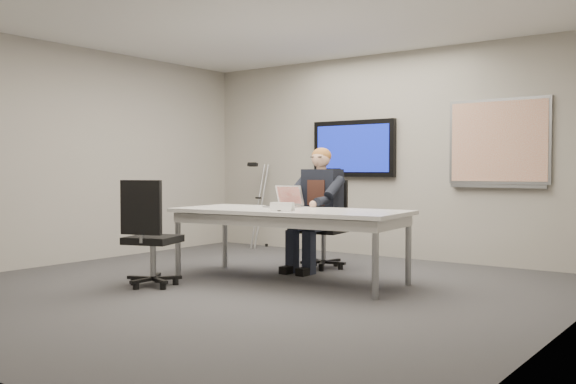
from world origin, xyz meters
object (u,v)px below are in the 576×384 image
Objects in this scene: office_chair_near at (151,254)px; seated_person at (313,221)px; office_chair_far at (325,240)px; conference_table at (290,218)px; laptop at (285,202)px.

seated_person reaches higher than office_chair_near.
seated_person reaches higher than office_chair_far.
office_chair_near is at bearing -136.44° from conference_table.
office_chair_far is 0.73× the size of seated_person.
laptop is at bearing 128.57° from conference_table.
office_chair_far is 0.37m from seated_person.
office_chair_near is at bearing -113.89° from seated_person.
conference_table is 0.80m from seated_person.
conference_table is 2.44× the size of office_chair_far.
laptop reaches higher than conference_table.
office_chair_near is (-0.73, -2.15, 0.01)m from office_chair_far.
office_chair_far is at bearing 88.94° from seated_person.
seated_person is (0.01, -0.27, 0.26)m from office_chair_far.
seated_person is 0.55m from laptop.
conference_table is 2.38× the size of office_chair_near.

